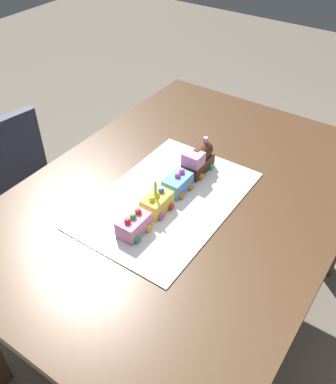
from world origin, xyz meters
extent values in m
plane|color=#6B6054|center=(0.00, 0.00, 0.00)|extent=(8.00, 8.00, 0.00)
cube|color=#4C331E|center=(0.00, 0.00, 0.72)|extent=(1.40, 1.00, 0.03)
cube|color=#4C331E|center=(-0.64, -0.44, 0.35)|extent=(0.07, 0.07, 0.71)
cube|color=#2D3347|center=(0.00, -1.04, 0.21)|extent=(0.04, 0.04, 0.42)
cube|color=#2D3347|center=(0.05, -0.70, 0.21)|extent=(0.04, 0.04, 0.42)
cube|color=silver|center=(0.07, -0.03, 0.74)|extent=(0.60, 0.40, 0.00)
cube|color=#472816|center=(-0.12, -0.03, 0.77)|extent=(0.12, 0.06, 0.05)
cylinder|color=#472816|center=(-0.14, -0.03, 0.81)|extent=(0.08, 0.05, 0.05)
cube|color=pink|center=(-0.09, -0.03, 0.82)|extent=(0.06, 0.06, 0.04)
cylinder|color=pink|center=(-0.16, -0.03, 0.84)|extent=(0.02, 0.02, 0.03)
sphere|color=#F4EFCC|center=(-0.19, -0.03, 0.78)|extent=(0.02, 0.02, 0.02)
cylinder|color=#4C59D8|center=(-0.15, -0.06, 0.76)|extent=(0.02, 0.01, 0.02)
cylinder|color=red|center=(-0.09, -0.06, 0.76)|extent=(0.02, 0.01, 0.02)
cylinder|color=green|center=(-0.15, 0.01, 0.76)|extent=(0.02, 0.01, 0.02)
cylinder|color=orange|center=(-0.09, 0.01, 0.76)|extent=(0.02, 0.01, 0.02)
cube|color=#669EEA|center=(0.01, -0.03, 0.77)|extent=(0.10, 0.06, 0.06)
cylinder|color=#D84CB2|center=(-0.02, -0.06, 0.76)|extent=(0.02, 0.01, 0.02)
cylinder|color=#D84CB2|center=(0.04, -0.06, 0.76)|extent=(0.02, 0.01, 0.02)
cylinder|color=orange|center=(-0.02, 0.01, 0.76)|extent=(0.02, 0.01, 0.02)
cylinder|color=orange|center=(0.04, 0.01, 0.76)|extent=(0.02, 0.01, 0.02)
sphere|color=#D84CB2|center=(-0.01, -0.03, 0.81)|extent=(0.02, 0.02, 0.02)
sphere|color=#D84CB2|center=(0.01, -0.03, 0.81)|extent=(0.02, 0.02, 0.02)
cube|color=#F4E04C|center=(0.13, -0.03, 0.77)|extent=(0.10, 0.06, 0.06)
cylinder|color=green|center=(0.10, -0.06, 0.76)|extent=(0.02, 0.01, 0.02)
cylinder|color=orange|center=(0.16, -0.06, 0.76)|extent=(0.02, 0.01, 0.02)
cylinder|color=red|center=(0.10, 0.01, 0.76)|extent=(0.02, 0.01, 0.02)
cylinder|color=#D84CB2|center=(0.16, 0.01, 0.76)|extent=(0.02, 0.01, 0.02)
sphere|color=yellow|center=(0.13, -0.03, 0.81)|extent=(0.02, 0.02, 0.02)
sphere|color=yellow|center=(0.15, -0.03, 0.81)|extent=(0.02, 0.02, 0.02)
sphere|color=#4C59D8|center=(0.10, -0.03, 0.81)|extent=(0.02, 0.02, 0.02)
cube|color=pink|center=(0.25, -0.03, 0.77)|extent=(0.10, 0.06, 0.06)
cylinder|color=#4C59D8|center=(0.22, -0.06, 0.76)|extent=(0.02, 0.01, 0.02)
cylinder|color=green|center=(0.27, -0.06, 0.76)|extent=(0.02, 0.01, 0.02)
cylinder|color=yellow|center=(0.22, 0.01, 0.76)|extent=(0.02, 0.01, 0.02)
cylinder|color=green|center=(0.27, 0.01, 0.76)|extent=(0.02, 0.01, 0.02)
sphere|color=green|center=(0.25, -0.03, 0.81)|extent=(0.02, 0.02, 0.02)
sphere|color=red|center=(0.22, -0.03, 0.81)|extent=(0.02, 0.02, 0.02)
sphere|color=red|center=(0.27, -0.03, 0.81)|extent=(0.02, 0.02, 0.02)
cylinder|color=#66D872|center=(0.13, -0.03, 0.84)|extent=(0.01, 0.01, 0.04)
cone|color=yellow|center=(0.13, -0.03, 0.86)|extent=(0.01, 0.01, 0.01)
camera|label=1|loc=(0.92, 0.56, 1.65)|focal=39.25mm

